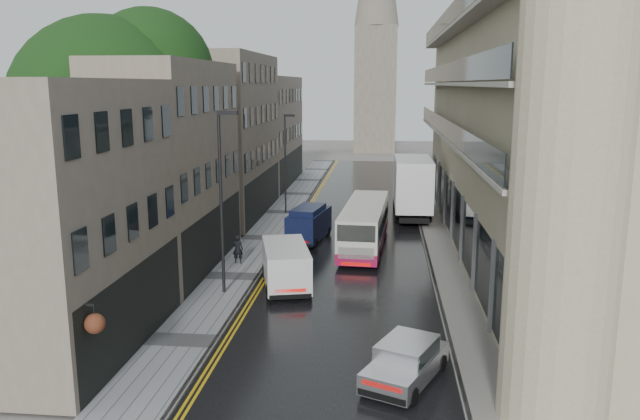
% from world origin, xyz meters
% --- Properties ---
extents(road, '(9.00, 85.00, 0.02)m').
position_xyz_m(road, '(0.00, 27.50, 0.01)').
color(road, black).
rests_on(road, ground).
extents(left_sidewalk, '(2.70, 85.00, 0.12)m').
position_xyz_m(left_sidewalk, '(-5.85, 27.50, 0.06)').
color(left_sidewalk, gray).
rests_on(left_sidewalk, ground).
extents(right_sidewalk, '(1.80, 85.00, 0.12)m').
position_xyz_m(right_sidewalk, '(5.40, 27.50, 0.06)').
color(right_sidewalk, slate).
rests_on(right_sidewalk, ground).
extents(old_shop_row, '(4.50, 56.00, 12.00)m').
position_xyz_m(old_shop_row, '(-9.45, 30.00, 6.00)').
color(old_shop_row, gray).
rests_on(old_shop_row, ground).
extents(modern_block, '(8.00, 40.00, 14.00)m').
position_xyz_m(modern_block, '(10.30, 26.00, 7.00)').
color(modern_block, '#BBB08B').
rests_on(modern_block, ground).
extents(church_spire, '(6.40, 6.40, 40.00)m').
position_xyz_m(church_spire, '(0.50, 82.00, 20.00)').
color(church_spire, gray).
rests_on(church_spire, ground).
extents(tree_near, '(10.56, 10.56, 13.89)m').
position_xyz_m(tree_near, '(-12.50, 20.00, 6.95)').
color(tree_near, black).
rests_on(tree_near, ground).
extents(tree_far, '(9.24, 9.24, 12.46)m').
position_xyz_m(tree_far, '(-12.20, 33.00, 6.23)').
color(tree_far, black).
rests_on(tree_far, ground).
extents(cream_bus, '(2.89, 10.18, 2.75)m').
position_xyz_m(cream_bus, '(-0.43, 23.28, 1.39)').
color(cream_bus, silver).
rests_on(cream_bus, road).
extents(white_lorry, '(2.71, 8.75, 4.58)m').
position_xyz_m(white_lorry, '(2.85, 33.27, 2.31)').
color(white_lorry, white).
rests_on(white_lorry, road).
extents(silver_hatchback, '(3.18, 4.31, 1.48)m').
position_xyz_m(silver_hatchback, '(1.44, 7.56, 0.76)').
color(silver_hatchback, silver).
rests_on(silver_hatchback, road).
extents(white_van, '(3.15, 5.17, 2.18)m').
position_xyz_m(white_van, '(-3.37, 16.12, 1.11)').
color(white_van, silver).
rests_on(white_van, road).
extents(navy_van, '(2.56, 4.81, 2.33)m').
position_xyz_m(navy_van, '(-3.91, 26.03, 1.19)').
color(navy_van, '#0E1433').
rests_on(navy_van, road).
extents(pedestrian, '(0.59, 0.40, 1.61)m').
position_xyz_m(pedestrian, '(-6.10, 21.53, 0.93)').
color(pedestrian, black).
rests_on(pedestrian, left_sidewalk).
extents(lamp_post_near, '(0.99, 0.34, 8.59)m').
position_xyz_m(lamp_post_near, '(-5.65, 16.66, 4.41)').
color(lamp_post_near, black).
rests_on(lamp_post_near, left_sidewalk).
extents(lamp_post_far, '(0.87, 0.40, 7.53)m').
position_xyz_m(lamp_post_far, '(-5.59, 35.44, 3.89)').
color(lamp_post_far, black).
rests_on(lamp_post_far, left_sidewalk).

